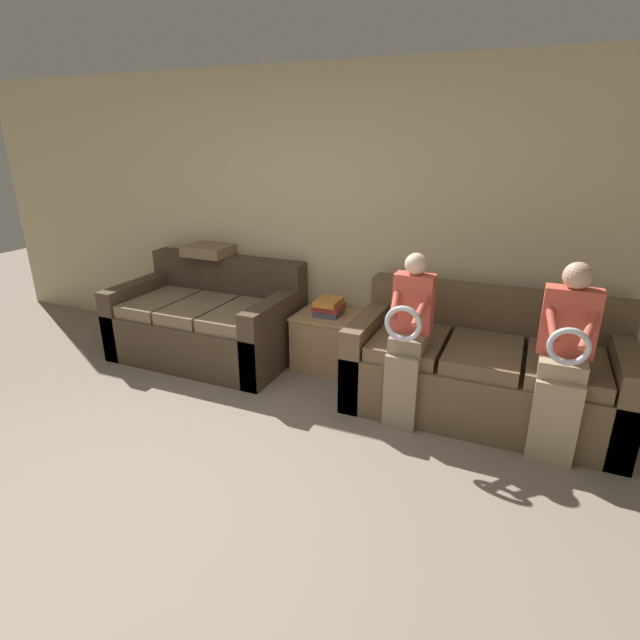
{
  "coord_description": "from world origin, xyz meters",
  "views": [
    {
      "loc": [
        1.79,
        -1.45,
        1.97
      ],
      "look_at": [
        0.46,
        1.6,
        0.75
      ],
      "focal_mm": 28.0,
      "sensor_mm": 36.0,
      "label": 1
    }
  ],
  "objects_px": {
    "child_right_seated": "(564,356)",
    "couch_main": "(483,370)",
    "child_left_seated": "(408,334)",
    "side_shelf": "(328,339)",
    "throw_pillow": "(211,249)",
    "book_stack": "(329,307)",
    "couch_side": "(209,323)"
  },
  "relations": [
    {
      "from": "couch_main",
      "to": "book_stack",
      "type": "distance_m",
      "value": 1.4
    },
    {
      "from": "side_shelf",
      "to": "throw_pillow",
      "type": "xyz_separation_m",
      "value": [
        -1.3,
        0.14,
        0.68
      ]
    },
    {
      "from": "couch_main",
      "to": "child_left_seated",
      "type": "relative_size",
      "value": 1.58
    },
    {
      "from": "side_shelf",
      "to": "throw_pillow",
      "type": "relative_size",
      "value": 1.28
    },
    {
      "from": "side_shelf",
      "to": "throw_pillow",
      "type": "height_order",
      "value": "throw_pillow"
    },
    {
      "from": "couch_side",
      "to": "throw_pillow",
      "type": "xyz_separation_m",
      "value": [
        -0.17,
        0.35,
        0.62
      ]
    },
    {
      "from": "couch_main",
      "to": "throw_pillow",
      "type": "bearing_deg",
      "value": 171.98
    },
    {
      "from": "child_right_seated",
      "to": "book_stack",
      "type": "relative_size",
      "value": 4.95
    },
    {
      "from": "throw_pillow",
      "to": "couch_side",
      "type": "bearing_deg",
      "value": -64.51
    },
    {
      "from": "book_stack",
      "to": "side_shelf",
      "type": "bearing_deg",
      "value": 178.11
    },
    {
      "from": "child_left_seated",
      "to": "book_stack",
      "type": "relative_size",
      "value": 4.82
    },
    {
      "from": "couch_main",
      "to": "side_shelf",
      "type": "bearing_deg",
      "value": 170.36
    },
    {
      "from": "side_shelf",
      "to": "child_right_seated",
      "type": "bearing_deg",
      "value": -18.48
    },
    {
      "from": "child_left_seated",
      "to": "side_shelf",
      "type": "distance_m",
      "value": 1.15
    },
    {
      "from": "side_shelf",
      "to": "couch_side",
      "type": "bearing_deg",
      "value": -169.62
    },
    {
      "from": "couch_side",
      "to": "book_stack",
      "type": "relative_size",
      "value": 6.38
    },
    {
      "from": "child_right_seated",
      "to": "book_stack",
      "type": "bearing_deg",
      "value": 161.48
    },
    {
      "from": "couch_main",
      "to": "throw_pillow",
      "type": "xyz_separation_m",
      "value": [
        -2.66,
        0.37,
        0.62
      ]
    },
    {
      "from": "side_shelf",
      "to": "book_stack",
      "type": "xyz_separation_m",
      "value": [
        0.0,
        -0.0,
        0.31
      ]
    },
    {
      "from": "couch_main",
      "to": "book_stack",
      "type": "height_order",
      "value": "couch_main"
    },
    {
      "from": "child_right_seated",
      "to": "couch_main",
      "type": "bearing_deg",
      "value": 141.79
    },
    {
      "from": "child_right_seated",
      "to": "throw_pillow",
      "type": "bearing_deg",
      "value": 166.39
    },
    {
      "from": "child_left_seated",
      "to": "child_right_seated",
      "type": "xyz_separation_m",
      "value": [
        0.99,
        0.0,
        0.01
      ]
    },
    {
      "from": "couch_main",
      "to": "throw_pillow",
      "type": "height_order",
      "value": "throw_pillow"
    },
    {
      "from": "couch_main",
      "to": "side_shelf",
      "type": "relative_size",
      "value": 3.54
    },
    {
      "from": "couch_side",
      "to": "book_stack",
      "type": "xyz_separation_m",
      "value": [
        1.14,
        0.21,
        0.25
      ]
    },
    {
      "from": "side_shelf",
      "to": "book_stack",
      "type": "height_order",
      "value": "book_stack"
    },
    {
      "from": "couch_side",
      "to": "child_left_seated",
      "type": "xyz_separation_m",
      "value": [
        2.0,
        -0.42,
        0.36
      ]
    },
    {
      "from": "couch_main",
      "to": "throw_pillow",
      "type": "distance_m",
      "value": 2.76
    },
    {
      "from": "child_left_seated",
      "to": "throw_pillow",
      "type": "xyz_separation_m",
      "value": [
        -2.17,
        0.77,
        0.26
      ]
    },
    {
      "from": "couch_side",
      "to": "throw_pillow",
      "type": "relative_size",
      "value": 3.8
    },
    {
      "from": "side_shelf",
      "to": "book_stack",
      "type": "distance_m",
      "value": 0.31
    }
  ]
}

